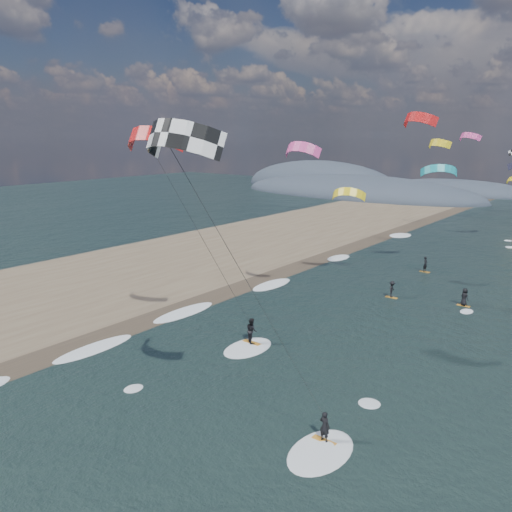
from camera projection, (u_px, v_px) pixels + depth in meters
The scene contains 9 objects.
ground at pixel (115, 448), 23.77m from camera, with size 260.00×260.00×0.00m, color black.
sand_strip at pixel (48, 297), 45.93m from camera, with size 26.00×240.00×0.00m, color brown.
wet_sand_strip at pixel (129, 327), 38.64m from camera, with size 3.00×240.00×0.00m, color #382D23.
coastal_hills at pixel (352, 191), 132.81m from camera, with size 80.00×41.00×15.00m.
kitesurfer_near_a at pixel (203, 214), 19.76m from camera, with size 7.55×8.33×15.59m.
kitesurfer_near_b at pixel (179, 202), 31.46m from camera, with size 7.22×8.53×15.55m.
far_kitesurfers at pixel (422, 285), 46.70m from camera, with size 7.83×11.45×1.70m.
bg_kite_field at pixel (469, 158), 62.41m from camera, with size 13.20×69.64×10.35m.
shoreline_surf at pixel (185, 314), 41.52m from camera, with size 2.40×79.40×0.11m.
Camera 1 is at (18.33, -12.13, 14.52)m, focal length 35.00 mm.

